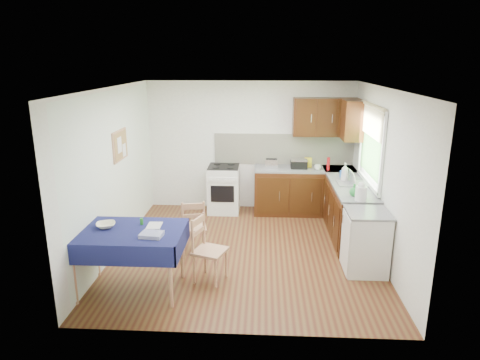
# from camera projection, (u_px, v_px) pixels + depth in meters

# --- Properties ---
(floor) EXTENTS (4.20, 4.20, 0.00)m
(floor) POSITION_uv_depth(u_px,v_px,m) (246.00, 251.00, 6.68)
(floor) COLOR #4F2315
(floor) RESTS_ON ground
(ceiling) EXTENTS (4.00, 4.20, 0.02)m
(ceiling) POSITION_uv_depth(u_px,v_px,m) (246.00, 88.00, 6.00)
(ceiling) COLOR white
(ceiling) RESTS_ON wall_back
(wall_back) EXTENTS (4.00, 0.02, 2.50)m
(wall_back) POSITION_uv_depth(u_px,v_px,m) (250.00, 146.00, 8.36)
(wall_back) COLOR silver
(wall_back) RESTS_ON ground
(wall_front) EXTENTS (4.00, 0.02, 2.50)m
(wall_front) POSITION_uv_depth(u_px,v_px,m) (237.00, 227.00, 4.32)
(wall_front) COLOR silver
(wall_front) RESTS_ON ground
(wall_left) EXTENTS (0.02, 4.20, 2.50)m
(wall_left) POSITION_uv_depth(u_px,v_px,m) (113.00, 172.00, 6.44)
(wall_left) COLOR white
(wall_left) RESTS_ON ground
(wall_right) EXTENTS (0.02, 4.20, 2.50)m
(wall_right) POSITION_uv_depth(u_px,v_px,m) (383.00, 176.00, 6.23)
(wall_right) COLOR silver
(wall_right) RESTS_ON ground
(base_cabinets) EXTENTS (1.90, 2.30, 0.86)m
(base_cabinets) POSITION_uv_depth(u_px,v_px,m) (324.00, 201.00, 7.70)
(base_cabinets) COLOR black
(base_cabinets) RESTS_ON ground
(worktop_back) EXTENTS (1.90, 0.60, 0.04)m
(worktop_back) POSITION_uv_depth(u_px,v_px,m) (305.00, 169.00, 8.11)
(worktop_back) COLOR slate
(worktop_back) RESTS_ON base_cabinets
(worktop_right) EXTENTS (0.60, 1.70, 0.04)m
(worktop_right) POSITION_uv_depth(u_px,v_px,m) (351.00, 187.00, 6.97)
(worktop_right) COLOR slate
(worktop_right) RESTS_ON base_cabinets
(worktop_corner) EXTENTS (0.60, 0.60, 0.04)m
(worktop_corner) POSITION_uv_depth(u_px,v_px,m) (339.00, 169.00, 8.08)
(worktop_corner) COLOR slate
(worktop_corner) RESTS_ON base_cabinets
(splashback) EXTENTS (2.70, 0.02, 0.60)m
(splashback) POSITION_uv_depth(u_px,v_px,m) (284.00, 149.00, 8.32)
(splashback) COLOR white
(splashback) RESTS_ON wall_back
(upper_cabinets) EXTENTS (1.20, 0.85, 0.70)m
(upper_cabinets) POSITION_uv_depth(u_px,v_px,m) (333.00, 118.00, 7.82)
(upper_cabinets) COLOR black
(upper_cabinets) RESTS_ON wall_back
(stove) EXTENTS (0.60, 0.61, 0.92)m
(stove) POSITION_uv_depth(u_px,v_px,m) (224.00, 189.00, 8.31)
(stove) COLOR white
(stove) RESTS_ON ground
(window) EXTENTS (0.04, 1.48, 1.26)m
(window) POSITION_uv_depth(u_px,v_px,m) (371.00, 140.00, 6.80)
(window) COLOR #2C5724
(window) RESTS_ON wall_right
(fridge) EXTENTS (0.58, 0.60, 0.89)m
(fridge) POSITION_uv_depth(u_px,v_px,m) (366.00, 242.00, 5.94)
(fridge) COLOR white
(fridge) RESTS_ON ground
(corkboard) EXTENTS (0.04, 0.62, 0.47)m
(corkboard) POSITION_uv_depth(u_px,v_px,m) (120.00, 145.00, 6.64)
(corkboard) COLOR tan
(corkboard) RESTS_ON wall_left
(dining_table) EXTENTS (1.37, 0.93, 0.83)m
(dining_table) POSITION_uv_depth(u_px,v_px,m) (129.00, 238.00, 5.35)
(dining_table) COLOR #121043
(dining_table) RESTS_ON ground
(chair_far) EXTENTS (0.46, 0.46, 0.88)m
(chair_far) POSITION_uv_depth(u_px,v_px,m) (193.00, 226.00, 6.46)
(chair_far) COLOR tan
(chair_far) RESTS_ON ground
(chair_near) EXTENTS (0.51, 0.51, 0.89)m
(chair_near) POSITION_uv_depth(u_px,v_px,m) (207.00, 247.00, 5.70)
(chair_near) COLOR tan
(chair_near) RESTS_ON ground
(toaster) EXTENTS (0.24, 0.15, 0.18)m
(toaster) POSITION_uv_depth(u_px,v_px,m) (271.00, 163.00, 8.10)
(toaster) COLOR silver
(toaster) RESTS_ON worktop_back
(sandwich_press) EXTENTS (0.30, 0.26, 0.18)m
(sandwich_press) POSITION_uv_depth(u_px,v_px,m) (299.00, 163.00, 8.08)
(sandwich_press) COLOR black
(sandwich_press) RESTS_ON worktop_back
(sauce_bottle) EXTENTS (0.05, 0.05, 0.24)m
(sauce_bottle) POSITION_uv_depth(u_px,v_px,m) (328.00, 164.00, 7.91)
(sauce_bottle) COLOR red
(sauce_bottle) RESTS_ON worktop_back
(yellow_packet) EXTENTS (0.15, 0.12, 0.18)m
(yellow_packet) POSITION_uv_depth(u_px,v_px,m) (308.00, 162.00, 8.15)
(yellow_packet) COLOR yellow
(yellow_packet) RESTS_ON worktop_back
(dish_rack) EXTENTS (0.47, 0.36, 0.22)m
(dish_rack) POSITION_uv_depth(u_px,v_px,m) (352.00, 183.00, 7.05)
(dish_rack) COLOR gray
(dish_rack) RESTS_ON worktop_right
(kettle) EXTENTS (0.17, 0.17, 0.28)m
(kettle) POSITION_uv_depth(u_px,v_px,m) (361.00, 192.00, 6.21)
(kettle) COLOR white
(kettle) RESTS_ON worktop_right
(cup) EXTENTS (0.16, 0.16, 0.10)m
(cup) POSITION_uv_depth(u_px,v_px,m) (317.00, 167.00, 7.96)
(cup) COLOR silver
(cup) RESTS_ON worktop_back
(soap_bottle_a) EXTENTS (0.15, 0.15, 0.32)m
(soap_bottle_a) POSITION_uv_depth(u_px,v_px,m) (345.00, 172.00, 7.16)
(soap_bottle_a) COLOR white
(soap_bottle_a) RESTS_ON worktop_right
(soap_bottle_b) EXTENTS (0.12, 0.12, 0.19)m
(soap_bottle_b) POSITION_uv_depth(u_px,v_px,m) (343.00, 172.00, 7.43)
(soap_bottle_b) COLOR blue
(soap_bottle_b) RESTS_ON worktop_right
(soap_bottle_c) EXTENTS (0.20, 0.20, 0.18)m
(soap_bottle_c) POSITION_uv_depth(u_px,v_px,m) (354.00, 190.00, 6.42)
(soap_bottle_c) COLOR #248636
(soap_bottle_c) RESTS_ON worktop_right
(plate_bowl) EXTENTS (0.30, 0.30, 0.06)m
(plate_bowl) POSITION_uv_depth(u_px,v_px,m) (106.00, 225.00, 5.41)
(plate_bowl) COLOR #F8F2CB
(plate_bowl) RESTS_ON dining_table
(book) EXTENTS (0.19, 0.25, 0.02)m
(book) POSITION_uv_depth(u_px,v_px,m) (147.00, 226.00, 5.44)
(book) COLOR white
(book) RESTS_ON dining_table
(spice_jar) EXTENTS (0.04, 0.04, 0.08)m
(spice_jar) POSITION_uv_depth(u_px,v_px,m) (142.00, 221.00, 5.50)
(spice_jar) COLOR #238025
(spice_jar) RESTS_ON dining_table
(tea_towel) EXTENTS (0.28, 0.23, 0.05)m
(tea_towel) POSITION_uv_depth(u_px,v_px,m) (152.00, 235.00, 5.13)
(tea_towel) COLOR navy
(tea_towel) RESTS_ON dining_table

